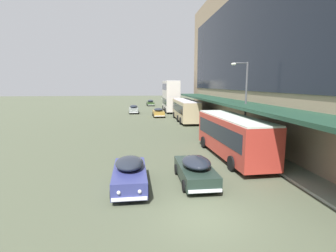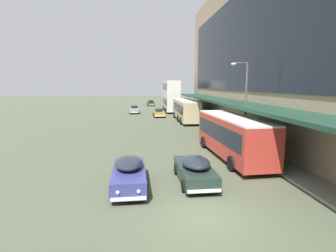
{
  "view_description": "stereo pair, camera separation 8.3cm",
  "coord_description": "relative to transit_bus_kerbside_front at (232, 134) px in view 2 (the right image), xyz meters",
  "views": [
    {
      "loc": [
        -2.67,
        -10.03,
        5.57
      ],
      "look_at": [
        0.11,
        14.56,
        1.61
      ],
      "focal_mm": 28.0,
      "sensor_mm": 36.0,
      "label": 1
    },
    {
      "loc": [
        -2.59,
        -10.04,
        5.57
      ],
      "look_at": [
        0.11,
        14.56,
        1.61
      ],
      "focal_mm": 28.0,
      "sensor_mm": 36.0,
      "label": 2
    }
  ],
  "objects": [
    {
      "name": "ground",
      "position": [
        -4.38,
        -8.82,
        -1.83
      ],
      "size": [
        240.0,
        240.0,
        0.0
      ],
      "primitive_type": "plane",
      "color": "#4A503C"
    },
    {
      "name": "transit_bus_kerbside_front",
      "position": [
        0.0,
        0.0,
        0.0
      ],
      "size": [
        3.03,
        9.92,
        3.18
      ],
      "color": "#B03329",
      "rests_on": "ground"
    },
    {
      "name": "transit_bus_kerbside_rear",
      "position": [
        -0.47,
        34.69,
        1.54
      ],
      "size": [
        2.95,
        10.63,
        6.26
      ],
      "color": "beige",
      "rests_on": "ground"
    },
    {
      "name": "transit_bus_kerbside_far",
      "position": [
        0.02,
        20.35,
        0.01
      ],
      "size": [
        2.75,
        11.26,
        3.21
      ],
      "color": "tan",
      "rests_on": "ground"
    },
    {
      "name": "sedan_trailing_near",
      "position": [
        -3.64,
        26.05,
        -1.07
      ],
      "size": [
        1.97,
        4.33,
        1.54
      ],
      "color": "olive",
      "rests_on": "ground"
    },
    {
      "name": "sedan_second_near",
      "position": [
        -3.88,
        -4.74,
        -1.07
      ],
      "size": [
        1.96,
        4.64,
        1.53
      ],
      "color": "#1F2E27",
      "rests_on": "ground"
    },
    {
      "name": "sedan_oncoming_front",
      "position": [
        -7.98,
        32.1,
        -1.04
      ],
      "size": [
        1.86,
        4.33,
        1.6
      ],
      "color": "gray",
      "rests_on": "ground"
    },
    {
      "name": "sedan_lead_mid",
      "position": [
        -7.59,
        -5.13,
        -1.03
      ],
      "size": [
        1.94,
        4.65,
        1.62
      ],
      "color": "navy",
      "rests_on": "ground"
    },
    {
      "name": "sedan_trailing_mid",
      "position": [
        -3.92,
        50.0,
        -1.06
      ],
      "size": [
        1.99,
        4.85,
        1.58
      ],
      "color": "#2A411E",
      "rests_on": "ground"
    },
    {
      "name": "street_lamp",
      "position": [
        1.9,
        2.63,
        2.52
      ],
      "size": [
        1.5,
        0.28,
        7.25
      ],
      "color": "#4C4C51",
      "rests_on": "sidewalk_kerb"
    }
  ]
}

